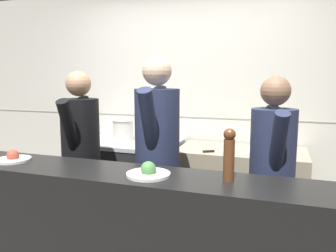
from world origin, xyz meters
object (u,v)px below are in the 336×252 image
Objects in this scene: plated_dish_main at (13,158)px; chef_sous at (157,154)px; chef_head_cook at (81,154)px; chefs_knife at (216,151)px; oven_range at (128,181)px; mixing_bowl_steel at (257,146)px; stock_pot at (123,130)px; pepper_mill at (229,154)px; plated_dish_appetiser at (148,172)px; chef_line at (272,174)px.

chef_sous is (0.89, 0.59, -0.03)m from plated_dish_main.
chef_head_cook reaches higher than plated_dish_main.
chefs_knife is 0.18× the size of chef_head_cook.
oven_range is 5.32× the size of mixing_bowl_steel.
oven_range is at bearing 124.17° from chef_sous.
oven_range is 0.58m from stock_pot.
pepper_mill is at bearing 1.43° from plated_dish_main.
plated_dish_main is 0.14× the size of chef_sous.
plated_dish_appetiser is 0.88× the size of pepper_mill.
pepper_mill is (1.55, 0.04, 0.14)m from plated_dish_main.
plated_dish_main is 0.91× the size of plated_dish_appetiser.
chef_line is at bearing -47.63° from chefs_knife.
pepper_mill is (1.38, -1.38, 0.13)m from stock_pot.
pepper_mill reaches higher than plated_dish_main.
pepper_mill is at bearing -45.56° from oven_range.
oven_range is 1.71m from plated_dish_appetiser.
plated_dish_appetiser is at bearing -1.12° from plated_dish_main.
chef_head_cook reaches higher than mixing_bowl_steel.
mixing_bowl_steel is (1.45, -0.04, -0.08)m from stock_pot.
pepper_mill is 0.19× the size of chef_head_cook.
chefs_knife is 1.24m from chef_head_cook.
stock_pot is at bearing 168.18° from chefs_knife.
chefs_knife is 1.09× the size of plated_dish_appetiser.
plated_dish_main is 1.89m from chef_line.
chefs_knife is 1.21m from pepper_mill.
chef_line is (1.62, 0.01, -0.03)m from chef_head_cook.
chefs_knife is (-0.35, -0.19, -0.04)m from mixing_bowl_steel.
oven_range is 0.67× the size of chef_head_cook.
stock_pot is at bearing 121.99° from plated_dish_appetiser.
chef_sous is at bearing -50.09° from oven_range.
chef_head_cook is at bearing 170.07° from chef_line.
plated_dish_main is 1.07m from chef_sous.
chef_head_cook is (-1.39, 0.58, -0.24)m from pepper_mill.
chef_head_cook is at bearing 75.87° from plated_dish_main.
chef_head_cook is (-0.01, -0.80, -0.10)m from stock_pot.
oven_range is at bearing -34.93° from stock_pot.
pepper_mill is at bearing -45.97° from chef_sous.
chef_head_cook is at bearing -152.61° from chefs_knife.
stock_pot is 1.43m from plated_dish_main.
chefs_knife is at bearing -11.82° from stock_pot.
pepper_mill is (0.29, -1.15, 0.25)m from chefs_knife.
chef_line is (1.61, -0.79, -0.13)m from stock_pot.
pepper_mill is at bearing -45.06° from stock_pot.
plated_dish_main is (-1.26, -1.19, 0.11)m from chefs_knife.
mixing_bowl_steel is 0.13× the size of chef_line.
chefs_knife is 0.17× the size of chef_sous.
plated_dish_appetiser is 0.97m from chef_line.
chef_sous is (0.65, -0.77, 0.53)m from oven_range.
oven_range is at bearing 134.44° from pepper_mill.
chef_line is at bearing -77.80° from mixing_bowl_steel.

